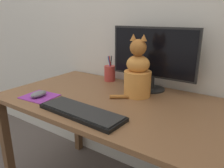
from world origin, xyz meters
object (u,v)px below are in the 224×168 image
Objects in this scene: keyboard at (81,112)px; pen_cup at (110,73)px; cat at (137,74)px; computer_mouse_left at (39,94)px; monitor at (153,56)px.

pen_cup reaches higher than keyboard.
cat is 0.36m from pen_cup.
cat is (0.45, 0.35, 0.11)m from computer_mouse_left.
cat is 1.95× the size of pen_cup.
monitor reaches higher than computer_mouse_left.
monitor is at bearing 45.94° from computer_mouse_left.
monitor reaches higher than pen_cup.
computer_mouse_left is at bearing 177.80° from keyboard.
computer_mouse_left is at bearing -134.06° from monitor.
computer_mouse_left is at bearing -105.59° from pen_cup.
computer_mouse_left is (-0.48, -0.49, -0.20)m from monitor.
keyboard is 0.41m from cat.
pen_cup is at bearing 74.41° from computer_mouse_left.
pen_cup is (-0.21, 0.54, 0.04)m from keyboard.
keyboard is (-0.12, -0.52, -0.21)m from monitor.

